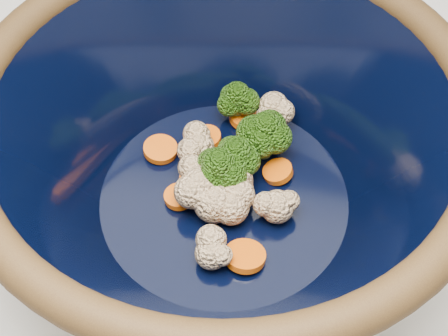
# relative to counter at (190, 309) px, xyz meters

# --- Properties ---
(counter) EXTENTS (1.20, 1.20, 0.90)m
(counter) POSITION_rel_counter_xyz_m (0.00, 0.00, 0.00)
(counter) COLOR white
(counter) RESTS_ON ground
(mixing_bowl) EXTENTS (0.37, 0.37, 0.16)m
(mixing_bowl) POSITION_rel_counter_xyz_m (0.08, -0.11, 0.54)
(mixing_bowl) COLOR black
(mixing_bowl) RESTS_ON counter
(vegetable_pile) EXTENTS (0.14, 0.18, 0.05)m
(vegetable_pile) POSITION_rel_counter_xyz_m (0.08, -0.09, 0.51)
(vegetable_pile) COLOR #608442
(vegetable_pile) RESTS_ON mixing_bowl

